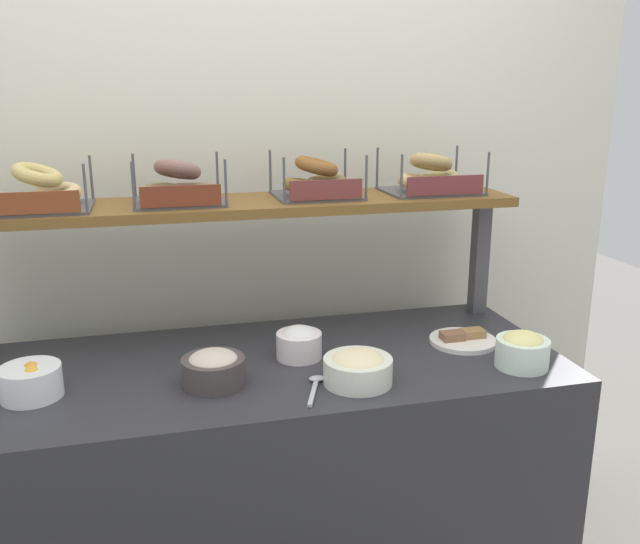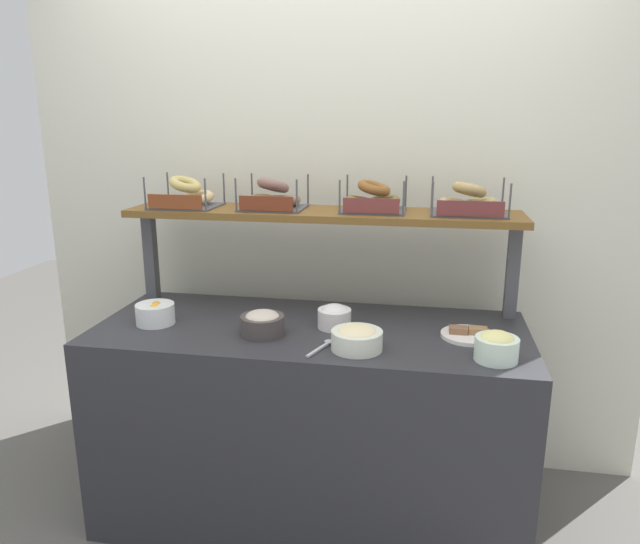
# 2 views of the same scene
# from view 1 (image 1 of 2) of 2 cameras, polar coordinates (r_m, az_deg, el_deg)

# --- Properties ---
(back_wall) EXTENTS (2.92, 0.06, 2.40)m
(back_wall) POSITION_cam_1_polar(r_m,az_deg,el_deg) (2.40, -6.92, 5.22)
(back_wall) COLOR silver
(back_wall) RESTS_ON ground_plane
(deli_counter) EXTENTS (1.72, 0.70, 0.85)m
(deli_counter) POSITION_cam_1_polar(r_m,az_deg,el_deg) (2.18, -4.20, -17.95)
(deli_counter) COLOR #2D2D33
(deli_counter) RESTS_ON ground_plane
(shelf_riser_right) EXTENTS (0.05, 0.05, 0.40)m
(shelf_riser_right) POSITION_cam_1_polar(r_m,az_deg,el_deg) (2.41, 13.34, 1.28)
(shelf_riser_right) COLOR #4C4C51
(shelf_riser_right) RESTS_ON deli_counter
(upper_shelf) EXTENTS (1.68, 0.32, 0.03)m
(upper_shelf) POSITION_cam_1_polar(r_m,az_deg,el_deg) (2.11, -5.96, 5.64)
(upper_shelf) COLOR brown
(upper_shelf) RESTS_ON shelf_riser_left
(bowl_cream_cheese) EXTENTS (0.13, 0.13, 0.10)m
(bowl_cream_cheese) POSITION_cam_1_polar(r_m,az_deg,el_deg) (1.99, -1.78, -5.95)
(bowl_cream_cheese) COLOR white
(bowl_cream_cheese) RESTS_ON deli_counter
(bowl_fruit_salad) EXTENTS (0.16, 0.16, 0.09)m
(bowl_fruit_salad) POSITION_cam_1_polar(r_m,az_deg,el_deg) (1.90, -23.21, -8.45)
(bowl_fruit_salad) COLOR white
(bowl_fruit_salad) RESTS_ON deli_counter
(bowl_egg_salad) EXTENTS (0.15, 0.15, 0.11)m
(bowl_egg_salad) POSITION_cam_1_polar(r_m,az_deg,el_deg) (2.01, 16.72, -6.30)
(bowl_egg_salad) COLOR white
(bowl_egg_salad) RESTS_ON deli_counter
(bowl_tuna_salad) EXTENTS (0.17, 0.17, 0.10)m
(bowl_tuna_salad) POSITION_cam_1_polar(r_m,az_deg,el_deg) (1.84, -8.98, -8.02)
(bowl_tuna_salad) COLOR #463E3C
(bowl_tuna_salad) RESTS_ON deli_counter
(bowl_potato_salad) EXTENTS (0.19, 0.19, 0.09)m
(bowl_potato_salad) POSITION_cam_1_polar(r_m,az_deg,el_deg) (1.83, 3.22, -8.06)
(bowl_potato_salad) COLOR silver
(bowl_potato_salad) RESTS_ON deli_counter
(serving_plate_white) EXTENTS (0.21, 0.21, 0.04)m
(serving_plate_white) POSITION_cam_1_polar(r_m,az_deg,el_deg) (2.15, 12.00, -5.62)
(serving_plate_white) COLOR white
(serving_plate_white) RESTS_ON deli_counter
(serving_spoon_near_plate) EXTENTS (0.08, 0.17, 0.01)m
(serving_spoon_near_plate) POSITION_cam_1_polar(r_m,az_deg,el_deg) (1.82, -0.41, -9.52)
(serving_spoon_near_plate) COLOR #B7B7BC
(serving_spoon_near_plate) RESTS_ON deli_counter
(bagel_basket_plain) EXTENTS (0.28, 0.26, 0.14)m
(bagel_basket_plain) POSITION_cam_1_polar(r_m,az_deg,el_deg) (2.09, -22.67, 6.12)
(bagel_basket_plain) COLOR #4C4C51
(bagel_basket_plain) RESTS_ON upper_shelf
(bagel_basket_poppy) EXTENTS (0.27, 0.24, 0.14)m
(bagel_basket_poppy) POSITION_cam_1_polar(r_m,az_deg,el_deg) (2.09, -11.90, 7.00)
(bagel_basket_poppy) COLOR #4C4C51
(bagel_basket_poppy) RESTS_ON upper_shelf
(bagel_basket_cinnamon_raisin) EXTENTS (0.27, 0.25, 0.14)m
(bagel_basket_cinnamon_raisin) POSITION_cam_1_polar(r_m,az_deg,el_deg) (2.16, -0.32, 7.62)
(bagel_basket_cinnamon_raisin) COLOR #4C4C51
(bagel_basket_cinnamon_raisin) RESTS_ON upper_shelf
(bagel_basket_sesame) EXTENTS (0.30, 0.24, 0.14)m
(bagel_basket_sesame) POSITION_cam_1_polar(r_m,az_deg,el_deg) (2.28, 9.29, 7.83)
(bagel_basket_sesame) COLOR #4C4C51
(bagel_basket_sesame) RESTS_ON upper_shelf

